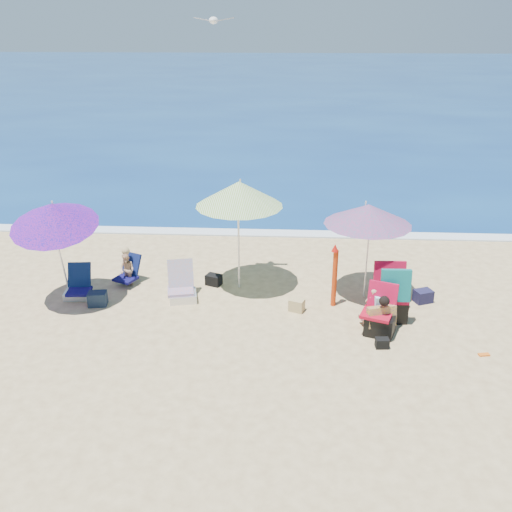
# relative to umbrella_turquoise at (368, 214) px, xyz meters

# --- Properties ---
(ground) EXTENTS (120.00, 120.00, 0.00)m
(ground) POSITION_rel_umbrella_turquoise_xyz_m (-1.88, -1.68, -1.75)
(ground) COLOR #D8BC84
(ground) RESTS_ON ground
(sea) EXTENTS (120.00, 80.00, 0.12)m
(sea) POSITION_rel_umbrella_turquoise_xyz_m (-1.88, 43.32, -1.80)
(sea) COLOR navy
(sea) RESTS_ON ground
(foam) EXTENTS (120.00, 0.50, 0.04)m
(foam) POSITION_rel_umbrella_turquoise_xyz_m (-1.88, 3.42, -1.73)
(foam) COLOR white
(foam) RESTS_ON ground
(umbrella_turquoise) EXTENTS (2.28, 2.28, 1.99)m
(umbrella_turquoise) POSITION_rel_umbrella_turquoise_xyz_m (0.00, 0.00, 0.00)
(umbrella_turquoise) COLOR white
(umbrella_turquoise) RESTS_ON ground
(umbrella_striped) EXTENTS (2.18, 2.18, 2.37)m
(umbrella_striped) POSITION_rel_umbrella_turquoise_xyz_m (-2.57, 0.21, 0.31)
(umbrella_striped) COLOR silver
(umbrella_striped) RESTS_ON ground
(umbrella_blue) EXTENTS (1.84, 1.90, 2.29)m
(umbrella_blue) POSITION_rel_umbrella_turquoise_xyz_m (-6.05, -0.73, 0.12)
(umbrella_blue) COLOR white
(umbrella_blue) RESTS_ON ground
(furled_umbrella) EXTENTS (0.15, 0.15, 1.32)m
(furled_umbrella) POSITION_rel_umbrella_turquoise_xyz_m (-0.64, -0.53, -1.03)
(furled_umbrella) COLOR red
(furled_umbrella) RESTS_ON ground
(chair_navy) EXTENTS (0.58, 0.66, 0.66)m
(chair_navy) POSITION_rel_umbrella_turquoise_xyz_m (-5.87, -0.43, -1.58)
(chair_navy) COLOR #110D4D
(chair_navy) RESTS_ON ground
(chair_rainbow) EXTENTS (0.68, 0.77, 0.75)m
(chair_rainbow) POSITION_rel_umbrella_turquoise_xyz_m (-3.71, -0.40, -1.56)
(chair_rainbow) COLOR #E77351
(chair_rainbow) RESTS_ON ground
(camp_chair_left) EXTENTS (0.73, 0.68, 0.93)m
(camp_chair_left) POSITION_rel_umbrella_turquoise_xyz_m (0.13, -1.56, -1.48)
(camp_chair_left) COLOR #AB0C22
(camp_chair_left) RESTS_ON ground
(camp_chair_right) EXTENTS (0.68, 0.82, 1.12)m
(camp_chair_right) POSITION_rel_umbrella_turquoise_xyz_m (0.40, -1.02, -1.35)
(camp_chair_right) COLOR red
(camp_chair_right) RESTS_ON ground
(person_center) EXTENTS (0.64, 0.68, 0.79)m
(person_center) POSITION_rel_umbrella_turquoise_xyz_m (0.07, -1.42, -1.37)
(person_center) COLOR tan
(person_center) RESTS_ON ground
(person_left) EXTENTS (0.60, 0.74, 0.80)m
(person_left) POSITION_rel_umbrella_turquoise_xyz_m (-4.99, 0.19, -1.39)
(person_left) COLOR tan
(person_left) RESTS_ON ground
(bag_navy_a) EXTENTS (0.39, 0.31, 0.28)m
(bag_navy_a) POSITION_rel_umbrella_turquoise_xyz_m (-5.35, -0.79, -1.61)
(bag_navy_a) COLOR #162131
(bag_navy_a) RESTS_ON ground
(bag_black_a) EXTENTS (0.38, 0.33, 0.23)m
(bag_black_a) POSITION_rel_umbrella_turquoise_xyz_m (-3.15, 0.27, -1.64)
(bag_black_a) COLOR black
(bag_black_a) RESTS_ON ground
(bag_tan) EXTENTS (0.34, 0.29, 0.24)m
(bag_tan) POSITION_rel_umbrella_turquoise_xyz_m (-1.37, -0.80, -1.63)
(bag_tan) COLOR tan
(bag_tan) RESTS_ON ground
(bag_navy_b) EXTENTS (0.42, 0.37, 0.26)m
(bag_navy_b) POSITION_rel_umbrella_turquoise_xyz_m (1.20, -0.28, -1.63)
(bag_navy_b) COLOR #1A1937
(bag_navy_b) RESTS_ON ground
(bag_black_b) EXTENTS (0.24, 0.18, 0.18)m
(bag_black_b) POSITION_rel_umbrella_turquoise_xyz_m (0.11, -2.07, -1.67)
(bag_black_b) COLOR black
(bag_black_b) RESTS_ON ground
(orange_item) EXTENTS (0.20, 0.12, 0.03)m
(orange_item) POSITION_rel_umbrella_turquoise_xyz_m (1.83, -2.22, -1.74)
(orange_item) COLOR orange
(orange_item) RESTS_ON ground
(seagull) EXTENTS (0.75, 0.34, 0.13)m
(seagull) POSITION_rel_umbrella_turquoise_xyz_m (-3.03, 0.52, 3.53)
(seagull) COLOR white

